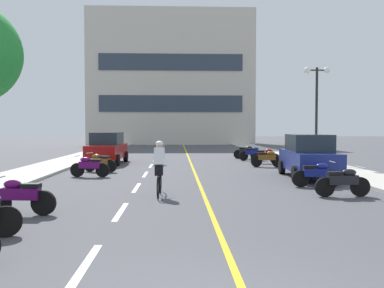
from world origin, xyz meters
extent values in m
plane|color=#47474C|center=(0.00, 21.00, 0.00)|extent=(140.00, 140.00, 0.00)
cube|color=#B7B2A8|center=(-7.20, 24.00, 0.06)|extent=(2.40, 72.00, 0.12)
cube|color=#B7B2A8|center=(7.20, 24.00, 0.06)|extent=(2.40, 72.00, 0.12)
cube|color=silver|center=(-2.00, 2.00, 0.00)|extent=(0.14, 2.20, 0.01)
cube|color=silver|center=(-2.00, 6.00, 0.00)|extent=(0.14, 2.20, 0.01)
cube|color=silver|center=(-2.00, 10.00, 0.00)|extent=(0.14, 2.20, 0.01)
cube|color=silver|center=(-2.00, 14.00, 0.00)|extent=(0.14, 2.20, 0.01)
cube|color=silver|center=(-2.00, 18.00, 0.00)|extent=(0.14, 2.20, 0.01)
cube|color=silver|center=(-2.00, 22.00, 0.00)|extent=(0.14, 2.20, 0.01)
cube|color=silver|center=(-2.00, 26.00, 0.00)|extent=(0.14, 2.20, 0.01)
cube|color=silver|center=(-2.00, 30.00, 0.00)|extent=(0.14, 2.20, 0.01)
cube|color=silver|center=(-2.00, 34.00, 0.00)|extent=(0.14, 2.20, 0.01)
cube|color=silver|center=(-2.00, 38.00, 0.00)|extent=(0.14, 2.20, 0.01)
cube|color=silver|center=(-2.00, 42.00, 0.00)|extent=(0.14, 2.20, 0.01)
cube|color=silver|center=(-2.00, 46.00, 0.00)|extent=(0.14, 2.20, 0.01)
cube|color=gold|center=(0.25, 24.00, 0.00)|extent=(0.12, 66.00, 0.01)
cube|color=beige|center=(-1.24, 48.51, 8.36)|extent=(20.73, 7.03, 16.71)
cube|color=#2D3847|center=(-1.24, 44.95, 5.01)|extent=(17.41, 0.10, 2.01)
cube|color=#2D3847|center=(-1.24, 44.95, 10.03)|extent=(17.41, 0.10, 2.01)
cylinder|color=black|center=(7.23, 18.15, 2.78)|extent=(0.14, 0.14, 5.33)
cylinder|color=black|center=(7.23, 18.15, 5.30)|extent=(1.10, 0.08, 0.08)
sphere|color=white|center=(6.68, 18.15, 5.30)|extent=(0.36, 0.36, 0.36)
sphere|color=white|center=(7.78, 18.15, 5.30)|extent=(0.36, 0.36, 0.36)
cylinder|color=black|center=(4.17, 13.92, 0.32)|extent=(0.27, 0.65, 0.64)
cylinder|color=black|center=(5.87, 13.80, 0.32)|extent=(0.27, 0.65, 0.64)
cylinder|color=black|center=(3.97, 11.13, 0.32)|extent=(0.27, 0.65, 0.64)
cylinder|color=black|center=(5.67, 11.01, 0.32)|extent=(0.27, 0.65, 0.64)
cube|color=navy|center=(4.92, 12.47, 0.72)|extent=(2.00, 4.31, 0.80)
cube|color=#1E2833|center=(4.92, 12.47, 1.47)|extent=(1.72, 2.31, 0.70)
cylinder|color=black|center=(-5.43, 20.92, 0.32)|extent=(0.25, 0.65, 0.64)
cylinder|color=black|center=(-3.73, 20.85, 0.32)|extent=(0.25, 0.65, 0.64)
cylinder|color=black|center=(-5.54, 18.12, 0.32)|extent=(0.25, 0.65, 0.64)
cylinder|color=black|center=(-3.84, 18.05, 0.32)|extent=(0.25, 0.65, 0.64)
cube|color=maroon|center=(-4.64, 19.49, 0.72)|extent=(1.87, 4.27, 0.80)
cube|color=#1E2833|center=(-4.64, 19.49, 1.47)|extent=(1.65, 2.26, 0.70)
cylinder|color=black|center=(-3.88, 3.72, 0.30)|extent=(0.60, 0.30, 0.60)
cylinder|color=black|center=(-3.78, 5.61, 0.30)|extent=(0.61, 0.16, 0.60)
cube|color=#590C59|center=(-4.33, 5.67, 0.52)|extent=(0.92, 0.37, 0.28)
ellipsoid|color=#590C59|center=(-4.53, 5.69, 0.74)|extent=(0.46, 0.28, 0.22)
cube|color=black|center=(-4.08, 5.64, 0.72)|extent=(0.46, 0.28, 0.10)
cylinder|color=black|center=(4.99, 7.90, 0.30)|extent=(0.60, 0.11, 0.60)
cylinder|color=black|center=(3.89, 7.89, 0.30)|extent=(0.60, 0.11, 0.60)
cube|color=black|center=(4.44, 7.90, 0.52)|extent=(0.90, 0.29, 0.28)
ellipsoid|color=black|center=(4.64, 7.90, 0.74)|extent=(0.44, 0.25, 0.22)
cube|color=black|center=(4.19, 7.89, 0.72)|extent=(0.44, 0.25, 0.10)
cylinder|color=silver|center=(4.99, 7.90, 0.90)|extent=(0.04, 0.60, 0.03)
cylinder|color=black|center=(4.88, 9.84, 0.30)|extent=(0.61, 0.14, 0.60)
cylinder|color=black|center=(3.78, 9.91, 0.30)|extent=(0.61, 0.14, 0.60)
cube|color=navy|center=(4.33, 9.87, 0.52)|extent=(0.92, 0.34, 0.28)
ellipsoid|color=navy|center=(4.53, 9.86, 0.74)|extent=(0.45, 0.27, 0.22)
cube|color=black|center=(4.08, 9.89, 0.72)|extent=(0.45, 0.27, 0.10)
cylinder|color=silver|center=(4.88, 9.84, 0.90)|extent=(0.07, 0.60, 0.03)
cylinder|color=black|center=(-4.82, 13.17, 0.30)|extent=(0.61, 0.17, 0.60)
cylinder|color=black|center=(-3.73, 13.04, 0.30)|extent=(0.61, 0.17, 0.60)
cube|color=#590C59|center=(-4.27, 13.10, 0.52)|extent=(0.93, 0.38, 0.28)
ellipsoid|color=#590C59|center=(-4.47, 13.13, 0.74)|extent=(0.46, 0.29, 0.22)
cube|color=black|center=(-4.03, 13.07, 0.72)|extent=(0.46, 0.29, 0.10)
cylinder|color=silver|center=(-4.82, 13.17, 0.90)|extent=(0.10, 0.60, 0.03)
cylinder|color=black|center=(-4.72, 15.18, 0.30)|extent=(0.60, 0.29, 0.60)
cylinder|color=black|center=(-3.68, 14.83, 0.30)|extent=(0.60, 0.29, 0.60)
cube|color=brown|center=(-4.20, 15.00, 0.52)|extent=(0.94, 0.55, 0.28)
ellipsoid|color=brown|center=(-4.39, 15.07, 0.74)|extent=(0.49, 0.37, 0.22)
cube|color=black|center=(-3.97, 14.92, 0.72)|extent=(0.49, 0.37, 0.10)
cylinder|color=silver|center=(-4.72, 15.18, 0.90)|extent=(0.22, 0.58, 0.03)
cylinder|color=black|center=(4.76, 17.01, 0.30)|extent=(0.61, 0.22, 0.60)
cylinder|color=black|center=(3.68, 17.23, 0.30)|extent=(0.61, 0.22, 0.60)
cube|color=brown|center=(4.22, 17.12, 0.52)|extent=(0.94, 0.45, 0.28)
ellipsoid|color=brown|center=(4.41, 17.08, 0.74)|extent=(0.48, 0.32, 0.22)
cube|color=black|center=(3.97, 17.17, 0.72)|extent=(0.48, 0.32, 0.10)
cylinder|color=silver|center=(4.76, 17.01, 0.90)|extent=(0.15, 0.59, 0.03)
cylinder|color=black|center=(5.13, 19.09, 0.30)|extent=(0.61, 0.24, 0.60)
cylinder|color=black|center=(4.07, 19.35, 0.30)|extent=(0.61, 0.24, 0.60)
cube|color=maroon|center=(4.60, 19.22, 0.52)|extent=(0.94, 0.48, 0.28)
ellipsoid|color=maroon|center=(4.79, 19.17, 0.74)|extent=(0.48, 0.34, 0.22)
cube|color=black|center=(4.36, 19.28, 0.72)|extent=(0.48, 0.34, 0.10)
cylinder|color=silver|center=(5.13, 19.09, 0.90)|extent=(0.17, 0.59, 0.03)
cylinder|color=black|center=(4.77, 21.27, 0.30)|extent=(0.60, 0.13, 0.60)
cylinder|color=black|center=(3.67, 21.32, 0.30)|extent=(0.60, 0.13, 0.60)
cube|color=navy|center=(4.22, 21.30, 0.52)|extent=(0.91, 0.32, 0.28)
ellipsoid|color=navy|center=(4.42, 21.29, 0.74)|extent=(0.45, 0.26, 0.22)
cube|color=black|center=(3.97, 21.31, 0.72)|extent=(0.45, 0.26, 0.10)
cylinder|color=silver|center=(4.77, 21.27, 0.90)|extent=(0.06, 0.60, 0.03)
cylinder|color=black|center=(4.64, 22.72, 0.30)|extent=(0.61, 0.22, 0.60)
cylinder|color=black|center=(3.57, 22.94, 0.30)|extent=(0.61, 0.22, 0.60)
cube|color=black|center=(4.11, 22.83, 0.52)|extent=(0.94, 0.46, 0.28)
ellipsoid|color=black|center=(4.30, 22.79, 0.74)|extent=(0.48, 0.32, 0.22)
cube|color=black|center=(3.86, 22.88, 0.72)|extent=(0.48, 0.32, 0.10)
cylinder|color=silver|center=(4.64, 22.72, 0.90)|extent=(0.15, 0.59, 0.03)
torus|color=black|center=(-1.12, 8.86, 0.34)|extent=(0.06, 0.72, 0.72)
torus|color=black|center=(-1.15, 7.81, 0.34)|extent=(0.06, 0.72, 0.72)
cylinder|color=blue|center=(-1.14, 8.31, 0.64)|extent=(0.06, 0.95, 0.04)
cube|color=black|center=(-1.14, 8.16, 0.86)|extent=(0.10, 0.20, 0.06)
cylinder|color=blue|center=(-1.12, 8.76, 0.89)|extent=(0.42, 0.04, 0.03)
cube|color=black|center=(-1.14, 8.21, 0.79)|extent=(0.25, 0.37, 0.28)
cube|color=white|center=(-1.13, 8.36, 1.19)|extent=(0.33, 0.46, 0.61)
sphere|color=tan|center=(-1.13, 8.49, 1.54)|extent=(0.20, 0.20, 0.20)
ellipsoid|color=white|center=(-1.13, 8.49, 1.61)|extent=(0.24, 0.26, 0.16)
camera|label=1|loc=(-0.60, -4.07, 2.11)|focal=37.65mm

